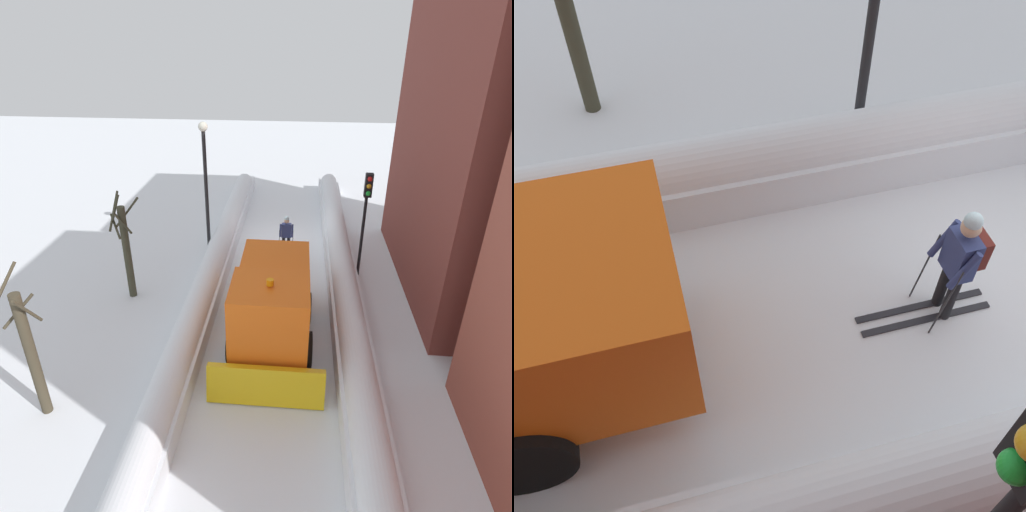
# 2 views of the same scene
# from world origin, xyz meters

# --- Properties ---
(skier) EXTENTS (0.62, 1.80, 1.81)m
(skier) POSITION_xyz_m (-0.28, 1.12, 1.00)
(skier) COLOR black
(skier) RESTS_ON ground
(traffic_light_pole) EXTENTS (0.28, 0.42, 4.37)m
(traffic_light_pole) POSITION_xyz_m (-3.32, 2.92, 3.07)
(traffic_light_pole) COLOR black
(traffic_light_pole) RESTS_ON ground
(bare_tree_near) EXTENTS (1.07, 1.02, 4.06)m
(bare_tree_near) POSITION_xyz_m (5.44, 5.23, 1.99)
(bare_tree_near) COLOR #383628
(bare_tree_near) RESTS_ON ground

